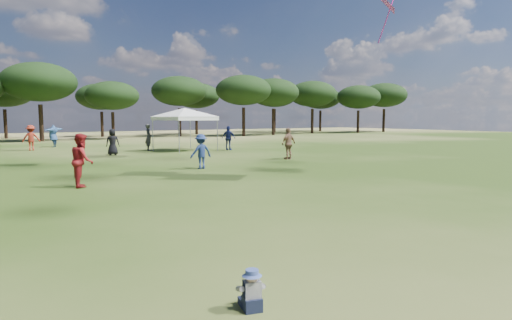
{
  "coord_description": "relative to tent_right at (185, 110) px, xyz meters",
  "views": [
    {
      "loc": [
        -2.88,
        -1.77,
        2.33
      ],
      "look_at": [
        0.17,
        2.72,
        1.78
      ],
      "focal_mm": 30.0,
      "sensor_mm": 36.0,
      "label": 1
    }
  ],
  "objects": [
    {
      "name": "toddler",
      "position": [
        -9.86,
        -23.14,
        -2.62
      ],
      "size": [
        0.38,
        0.41,
        0.51
      ],
      "rotation": [
        0.0,
        0.0,
        -0.28
      ],
      "color": "black",
      "rests_on": "ground"
    },
    {
      "name": "tree_line",
      "position": [
        -7.35,
        21.88,
        2.58
      ],
      "size": [
        108.78,
        17.63,
        7.77
      ],
      "color": "black",
      "rests_on": "ground"
    },
    {
      "name": "tent_right",
      "position": [
        0.0,
        0.0,
        0.0
      ],
      "size": [
        6.69,
        6.69,
        3.27
      ],
      "rotation": [
        0.0,
        0.0,
        0.18
      ],
      "color": "gray",
      "rests_on": "ground"
    }
  ]
}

